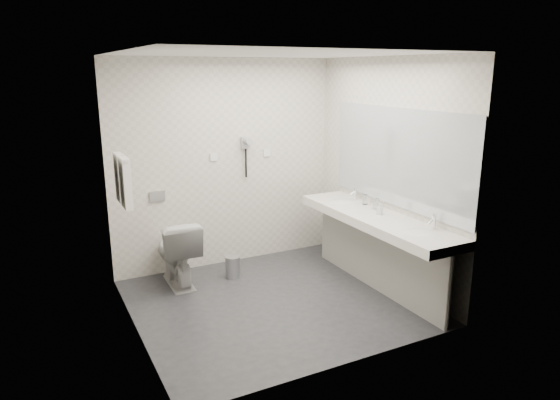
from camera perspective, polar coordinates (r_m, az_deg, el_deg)
floor at (r=5.37m, az=-0.70°, el=-11.45°), size 2.80×2.80×0.00m
ceiling at (r=4.83m, az=-0.80°, el=16.25°), size 2.80×2.80×0.00m
wall_back at (r=6.12m, az=-6.20°, el=4.05°), size 2.80×0.00×2.80m
wall_front at (r=3.87m, az=7.87°, el=-2.17°), size 2.80×0.00×2.80m
wall_left at (r=4.53m, az=-16.81°, el=-0.22°), size 0.00×2.60×2.60m
wall_right at (r=5.71m, az=11.95°, el=3.05°), size 0.00×2.60×2.60m
vanity_counter at (r=5.49m, az=10.78°, el=-2.17°), size 0.55×2.20×0.10m
vanity_panel at (r=5.64m, az=10.78°, el=-6.28°), size 0.03×2.15×0.75m
vanity_post_near at (r=4.95m, az=18.53°, el=-9.82°), size 0.06×0.06×0.75m
vanity_post_far at (r=6.46m, az=5.34°, el=-3.39°), size 0.06×0.06×0.75m
mirror at (r=5.51m, az=13.25°, el=4.69°), size 0.02×2.20×1.05m
basin_near at (r=5.01m, az=15.35°, el=-3.65°), size 0.40×0.31×0.05m
basin_far at (r=5.99m, az=7.00°, el=-0.28°), size 0.40×0.31×0.05m
faucet_near at (r=5.12m, az=17.04°, el=-2.35°), size 0.04×0.04×0.15m
faucet_far at (r=6.08m, az=8.55°, el=0.75°), size 0.04×0.04×0.15m
soap_bottle_a at (r=5.49m, az=11.22°, el=-1.03°), size 0.07×0.07×0.12m
glass_left at (r=5.69m, az=10.79°, el=-0.43°), size 0.08×0.08×0.12m
glass_right at (r=5.87m, az=9.65°, el=0.05°), size 0.07×0.07×0.11m
toilet at (r=5.77m, az=-11.59°, el=-5.78°), size 0.45×0.76×0.76m
flush_plate at (r=5.93m, az=-13.74°, el=0.40°), size 0.18×0.02×0.12m
pedal_bin at (r=5.94m, az=-5.36°, el=-7.63°), size 0.19×0.19×0.25m
bin_lid at (r=5.89m, az=-5.39°, el=-6.45°), size 0.18×0.18×0.02m
towel_rail at (r=5.01m, az=-17.69°, el=4.60°), size 0.02×0.62×0.02m
towel_near at (r=4.91m, az=-17.10°, el=1.85°), size 0.07×0.24×0.48m
towel_far at (r=5.18m, az=-17.67°, el=2.44°), size 0.07×0.24×0.48m
dryer_cradle at (r=6.15m, az=-3.97°, el=6.51°), size 0.10×0.04×0.14m
dryer_barrel at (r=6.08m, az=-3.71°, el=6.71°), size 0.08×0.14×0.08m
dryer_cord at (r=6.18m, az=-3.88°, el=4.19°), size 0.02×0.02×0.35m
switch_plate_a at (r=6.04m, az=-7.51°, el=4.84°), size 0.09×0.02×0.09m
switch_plate_b at (r=6.31m, az=-1.50°, el=5.36°), size 0.09×0.02×0.09m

